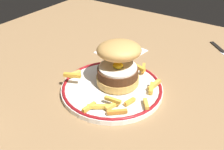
# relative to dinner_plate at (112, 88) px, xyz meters

# --- Properties ---
(ground_plane) EXTENTS (1.34, 1.07, 0.04)m
(ground_plane) POSITION_rel_dinner_plate_xyz_m (0.06, 0.05, -0.03)
(ground_plane) COLOR #926F48
(dinner_plate) EXTENTS (0.25, 0.25, 0.02)m
(dinner_plate) POSITION_rel_dinner_plate_xyz_m (0.00, 0.00, 0.00)
(dinner_plate) COLOR white
(dinner_plate) RESTS_ON ground_plane
(burger) EXTENTS (0.15, 0.15, 0.11)m
(burger) POSITION_rel_dinner_plate_xyz_m (0.00, 0.03, 0.06)
(burger) COLOR tan
(burger) RESTS_ON dinner_plate
(fries_pile) EXTENTS (0.23, 0.25, 0.03)m
(fries_pile) POSITION_rel_dinner_plate_xyz_m (0.02, 0.00, 0.01)
(fries_pile) COLOR gold
(fries_pile) RESTS_ON dinner_plate
(knife) EXTENTS (0.14, 0.14, 0.01)m
(knife) POSITION_rel_dinner_plate_xyz_m (0.18, 0.37, -0.01)
(knife) COLOR black
(knife) RESTS_ON ground_plane
(napkin) EXTENTS (0.14, 0.14, 0.00)m
(napkin) POSITION_rel_dinner_plate_xyz_m (-0.09, 0.19, -0.01)
(napkin) COLOR white
(napkin) RESTS_ON ground_plane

